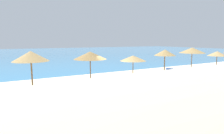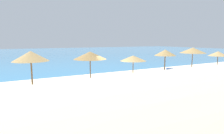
{
  "view_description": "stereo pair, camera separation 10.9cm",
  "coord_description": "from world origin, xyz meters",
  "px_view_note": "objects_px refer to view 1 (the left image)",
  "views": [
    {
      "loc": [
        -6.79,
        -11.83,
        3.63
      ],
      "look_at": [
        0.51,
        1.3,
        1.49
      ],
      "focal_mm": 29.63,
      "sensor_mm": 36.0,
      "label": 1
    },
    {
      "loc": [
        -6.69,
        -11.88,
        3.63
      ],
      "look_at": [
        0.51,
        1.3,
        1.49
      ],
      "focal_mm": 29.63,
      "sensor_mm": 36.0,
      "label": 2
    }
  ],
  "objects_px": {
    "beach_umbrella_3": "(31,56)",
    "beach_umbrella_6": "(165,53)",
    "beach_umbrella_4": "(90,55)",
    "lounge_chair_3": "(168,76)",
    "beach_umbrella_7": "(192,50)",
    "lounge_chair_2": "(203,73)",
    "beach_umbrella_5": "(133,58)",
    "beach_umbrella_8": "(217,54)"
  },
  "relations": [
    {
      "from": "beach_umbrella_6",
      "to": "beach_umbrella_7",
      "type": "xyz_separation_m",
      "value": [
        4.15,
        0.19,
        0.11
      ]
    },
    {
      "from": "beach_umbrella_3",
      "to": "beach_umbrella_6",
      "type": "relative_size",
      "value": 1.06
    },
    {
      "from": "beach_umbrella_6",
      "to": "lounge_chair_2",
      "type": "height_order",
      "value": "beach_umbrella_6"
    },
    {
      "from": "beach_umbrella_7",
      "to": "beach_umbrella_5",
      "type": "bearing_deg",
      "value": -178.45
    },
    {
      "from": "beach_umbrella_3",
      "to": "lounge_chair_2",
      "type": "bearing_deg",
      "value": -5.05
    },
    {
      "from": "beach_umbrella_7",
      "to": "beach_umbrella_8",
      "type": "bearing_deg",
      "value": -3.95
    },
    {
      "from": "beach_umbrella_8",
      "to": "lounge_chair_2",
      "type": "height_order",
      "value": "beach_umbrella_8"
    },
    {
      "from": "beach_umbrella_4",
      "to": "beach_umbrella_5",
      "type": "xyz_separation_m",
      "value": [
        3.94,
        -0.06,
        -0.39
      ]
    },
    {
      "from": "beach_umbrella_3",
      "to": "beach_umbrella_6",
      "type": "height_order",
      "value": "beach_umbrella_3"
    },
    {
      "from": "beach_umbrella_3",
      "to": "beach_umbrella_7",
      "type": "xyz_separation_m",
      "value": [
        15.93,
        -0.01,
        -0.01
      ]
    },
    {
      "from": "beach_umbrella_3",
      "to": "beach_umbrella_4",
      "type": "distance_m",
      "value": 4.12
    },
    {
      "from": "beach_umbrella_5",
      "to": "lounge_chair_2",
      "type": "xyz_separation_m",
      "value": [
        7.96,
        -1.2,
        -1.77
      ]
    },
    {
      "from": "beach_umbrella_6",
      "to": "lounge_chair_3",
      "type": "relative_size",
      "value": 1.85
    },
    {
      "from": "beach_umbrella_7",
      "to": "lounge_chair_2",
      "type": "distance_m",
      "value": 2.65
    },
    {
      "from": "beach_umbrella_3",
      "to": "beach_umbrella_8",
      "type": "relative_size",
      "value": 1.23
    },
    {
      "from": "beach_umbrella_3",
      "to": "beach_umbrella_7",
      "type": "distance_m",
      "value": 15.93
    },
    {
      "from": "beach_umbrella_5",
      "to": "beach_umbrella_6",
      "type": "bearing_deg",
      "value": 0.35
    },
    {
      "from": "beach_umbrella_5",
      "to": "beach_umbrella_8",
      "type": "distance_m",
      "value": 11.95
    },
    {
      "from": "beach_umbrella_8",
      "to": "beach_umbrella_7",
      "type": "bearing_deg",
      "value": 176.05
    },
    {
      "from": "beach_umbrella_5",
      "to": "beach_umbrella_7",
      "type": "xyz_separation_m",
      "value": [
        7.88,
        0.21,
        0.47
      ]
    },
    {
      "from": "lounge_chair_2",
      "to": "beach_umbrella_7",
      "type": "bearing_deg",
      "value": 5.53
    },
    {
      "from": "beach_umbrella_4",
      "to": "lounge_chair_3",
      "type": "distance_m",
      "value": 7.48
    },
    {
      "from": "beach_umbrella_5",
      "to": "beach_umbrella_7",
      "type": "relative_size",
      "value": 0.82
    },
    {
      "from": "lounge_chair_3",
      "to": "beach_umbrella_3",
      "type": "bearing_deg",
      "value": 54.27
    },
    {
      "from": "beach_umbrella_3",
      "to": "lounge_chair_2",
      "type": "distance_m",
      "value": 16.24
    },
    {
      "from": "beach_umbrella_3",
      "to": "beach_umbrella_4",
      "type": "height_order",
      "value": "beach_umbrella_3"
    },
    {
      "from": "beach_umbrella_7",
      "to": "beach_umbrella_8",
      "type": "distance_m",
      "value": 4.11
    },
    {
      "from": "beach_umbrella_5",
      "to": "beach_umbrella_8",
      "type": "bearing_deg",
      "value": -0.33
    },
    {
      "from": "beach_umbrella_5",
      "to": "beach_umbrella_7",
      "type": "bearing_deg",
      "value": 1.55
    },
    {
      "from": "beach_umbrella_5",
      "to": "lounge_chair_3",
      "type": "xyz_separation_m",
      "value": [
        3.16,
        -1.08,
        -1.7
      ]
    },
    {
      "from": "beach_umbrella_3",
      "to": "beach_umbrella_4",
      "type": "relative_size",
      "value": 1.05
    },
    {
      "from": "beach_umbrella_7",
      "to": "lounge_chair_2",
      "type": "xyz_separation_m",
      "value": [
        0.09,
        -1.41,
        -2.24
      ]
    },
    {
      "from": "beach_umbrella_7",
      "to": "lounge_chair_2",
      "type": "relative_size",
      "value": 1.96
    },
    {
      "from": "beach_umbrella_7",
      "to": "beach_umbrella_4",
      "type": "bearing_deg",
      "value": -179.26
    },
    {
      "from": "beach_umbrella_8",
      "to": "lounge_chair_2",
      "type": "relative_size",
      "value": 1.62
    },
    {
      "from": "beach_umbrella_6",
      "to": "beach_umbrella_3",
      "type": "bearing_deg",
      "value": 179.05
    },
    {
      "from": "beach_umbrella_8",
      "to": "lounge_chair_2",
      "type": "distance_m",
      "value": 4.51
    },
    {
      "from": "beach_umbrella_4",
      "to": "beach_umbrella_6",
      "type": "distance_m",
      "value": 7.66
    },
    {
      "from": "beach_umbrella_3",
      "to": "beach_umbrella_8",
      "type": "xyz_separation_m",
      "value": [
        20.0,
        -0.29,
        -0.48
      ]
    },
    {
      "from": "beach_umbrella_7",
      "to": "lounge_chair_3",
      "type": "distance_m",
      "value": 5.36
    },
    {
      "from": "beach_umbrella_3",
      "to": "beach_umbrella_5",
      "type": "xyz_separation_m",
      "value": [
        8.05,
        -0.22,
        -0.48
      ]
    },
    {
      "from": "beach_umbrella_6",
      "to": "beach_umbrella_8",
      "type": "xyz_separation_m",
      "value": [
        8.23,
        -0.09,
        -0.36
      ]
    }
  ]
}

